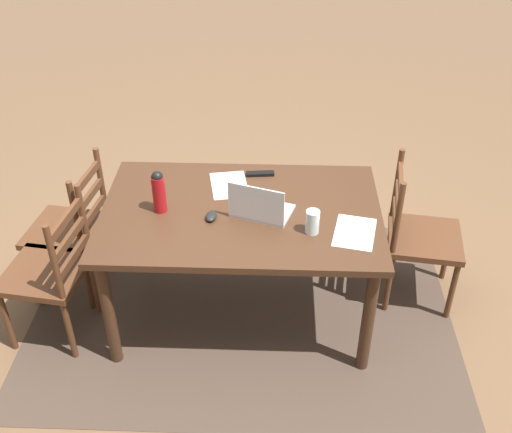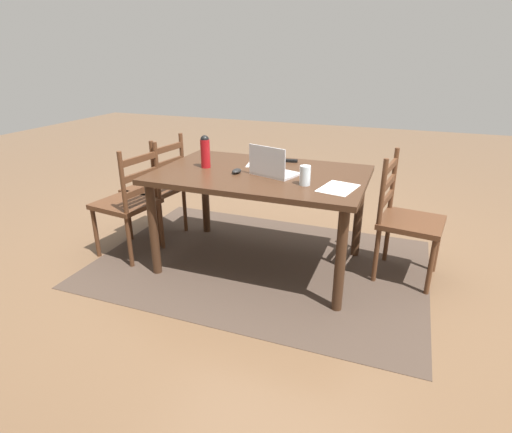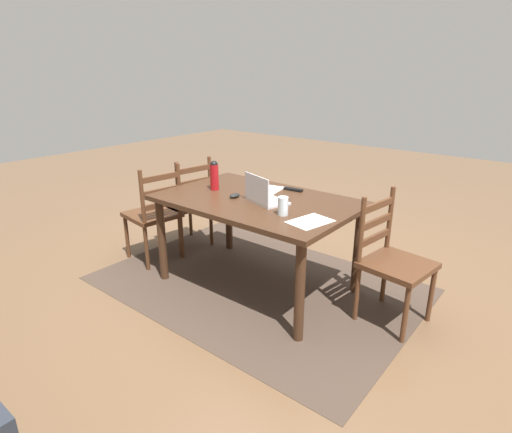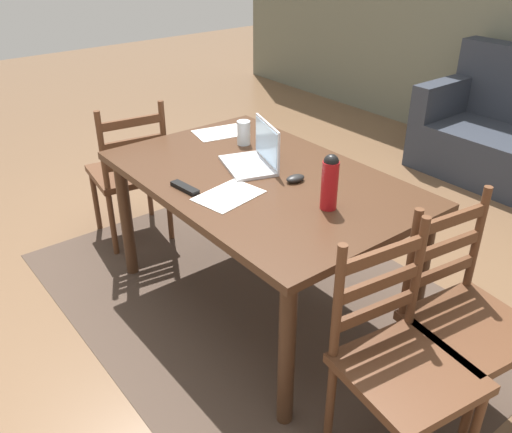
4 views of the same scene
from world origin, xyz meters
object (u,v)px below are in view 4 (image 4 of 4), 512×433
object	(u,v)px
water_bottle	(330,181)
drinking_glass	(244,133)
computer_mouse	(295,178)
chair_right_far	(465,319)
chair_right_near	(401,364)
chair_left_near	(130,173)
tv_remote	(185,188)
laptop	(256,155)
dining_table	(260,192)

from	to	relation	value
water_bottle	drinking_glass	world-z (taller)	water_bottle
drinking_glass	computer_mouse	world-z (taller)	drinking_glass
chair_right_far	computer_mouse	distance (m)	0.98
chair_right_near	chair_left_near	bearing A→B (deg)	-179.69
water_bottle	tv_remote	xyz separation A→B (m)	(-0.55, -0.40, -0.12)
water_bottle	computer_mouse	world-z (taller)	water_bottle
chair_right_far	water_bottle	xyz separation A→B (m)	(-0.63, -0.19, 0.45)
chair_left_near	chair_right_far	size ratio (longest dim) A/B	1.00
laptop	chair_right_far	bearing A→B (deg)	7.31
chair_left_near	water_bottle	xyz separation A→B (m)	(1.53, 0.23, 0.45)
drinking_glass	laptop	bearing A→B (deg)	-25.24
dining_table	chair_right_far	world-z (taller)	chair_right_far
chair_right_near	tv_remote	distance (m)	1.23
laptop	water_bottle	distance (m)	0.56
dining_table	chair_right_near	size ratio (longest dim) A/B	1.66
dining_table	computer_mouse	world-z (taller)	computer_mouse
dining_table	laptop	size ratio (longest dim) A/B	4.22
computer_mouse	chair_right_far	bearing A→B (deg)	12.33
dining_table	tv_remote	xyz separation A→B (m)	(-0.10, -0.38, 0.10)
chair_right_far	tv_remote	size ratio (longest dim) A/B	5.59
chair_left_near	tv_remote	distance (m)	1.05
chair_left_near	laptop	distance (m)	1.07
chair_left_near	water_bottle	distance (m)	1.61
dining_table	computer_mouse	xyz separation A→B (m)	(0.16, 0.09, 0.11)
dining_table	computer_mouse	size ratio (longest dim) A/B	15.77
computer_mouse	tv_remote	world-z (taller)	computer_mouse
chair_right_near	water_bottle	size ratio (longest dim) A/B	3.75
tv_remote	chair_left_near	bearing A→B (deg)	74.20
drinking_glass	tv_remote	size ratio (longest dim) A/B	0.79
chair_right_near	computer_mouse	distance (m)	1.02
chair_left_near	chair_right_far	world-z (taller)	same
chair_left_near	laptop	xyz separation A→B (m)	(0.97, 0.27, 0.37)
drinking_glass	chair_right_near	bearing A→B (deg)	-14.82
laptop	chair_left_near	bearing A→B (deg)	-164.65
computer_mouse	tv_remote	bearing A→B (deg)	-113.75
chair_left_near	dining_table	bearing A→B (deg)	10.98
dining_table	computer_mouse	bearing A→B (deg)	29.33
chair_left_near	chair_right_far	distance (m)	2.20
chair_left_near	water_bottle	world-z (taller)	water_bottle
chair_right_near	tv_remote	xyz separation A→B (m)	(-1.17, -0.18, 0.32)
chair_left_near	chair_right_far	xyz separation A→B (m)	(2.16, 0.42, 0.00)
water_bottle	chair_right_far	bearing A→B (deg)	16.71
drinking_glass	computer_mouse	size ratio (longest dim) A/B	1.34
chair_right_near	chair_left_near	xyz separation A→B (m)	(-2.16, -0.01, 0.00)
water_bottle	tv_remote	distance (m)	0.69
drinking_glass	chair_right_far	bearing A→B (deg)	0.70
laptop	tv_remote	bearing A→B (deg)	-88.58
chair_right_near	laptop	world-z (taller)	laptop
chair_right_near	chair_left_near	world-z (taller)	same
water_bottle	drinking_glass	size ratio (longest dim) A/B	1.89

